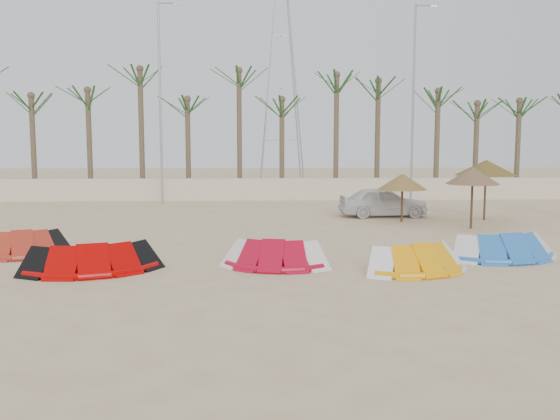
{
  "coord_description": "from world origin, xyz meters",
  "views": [
    {
      "loc": [
        -0.85,
        -14.82,
        3.77
      ],
      "look_at": [
        0.0,
        6.0,
        1.3
      ],
      "focal_mm": 40.0,
      "sensor_mm": 36.0,
      "label": 1
    }
  ],
  "objects_px": {
    "car": "(383,202)",
    "kite_red_mid": "(95,255)",
    "kite_red_left": "(26,242)",
    "parasol_mid": "(473,176)",
    "parasol_right": "(486,168)",
    "kite_red_right": "(274,252)",
    "parasol_left": "(402,182)",
    "kite_orange": "(416,256)",
    "kite_blue": "(502,245)"
  },
  "relations": [
    {
      "from": "kite_red_mid",
      "to": "kite_orange",
      "type": "relative_size",
      "value": 1.19
    },
    {
      "from": "car",
      "to": "parasol_left",
      "type": "bearing_deg",
      "value": -167.68
    },
    {
      "from": "kite_red_left",
      "to": "kite_red_right",
      "type": "bearing_deg",
      "value": -14.47
    },
    {
      "from": "kite_blue",
      "to": "parasol_left",
      "type": "bearing_deg",
      "value": 97.93
    },
    {
      "from": "parasol_left",
      "to": "parasol_mid",
      "type": "height_order",
      "value": "parasol_mid"
    },
    {
      "from": "kite_red_right",
      "to": "kite_red_mid",
      "type": "bearing_deg",
      "value": -176.13
    },
    {
      "from": "kite_blue",
      "to": "kite_orange",
      "type": "bearing_deg",
      "value": -150.92
    },
    {
      "from": "kite_red_mid",
      "to": "kite_blue",
      "type": "xyz_separation_m",
      "value": [
        12.21,
        1.27,
        -0.0
      ]
    },
    {
      "from": "parasol_left",
      "to": "parasol_mid",
      "type": "xyz_separation_m",
      "value": [
        2.38,
        -2.13,
        0.39
      ]
    },
    {
      "from": "parasol_left",
      "to": "parasol_right",
      "type": "height_order",
      "value": "parasol_right"
    },
    {
      "from": "car",
      "to": "kite_orange",
      "type": "bearing_deg",
      "value": 170.3
    },
    {
      "from": "parasol_mid",
      "to": "car",
      "type": "height_order",
      "value": "parasol_mid"
    },
    {
      "from": "car",
      "to": "kite_red_left",
      "type": "bearing_deg",
      "value": 121.7
    },
    {
      "from": "kite_red_mid",
      "to": "kite_blue",
      "type": "height_order",
      "value": "same"
    },
    {
      "from": "kite_red_right",
      "to": "kite_orange",
      "type": "relative_size",
      "value": 0.96
    },
    {
      "from": "car",
      "to": "parasol_mid",
      "type": "bearing_deg",
      "value": -146.37
    },
    {
      "from": "parasol_right",
      "to": "car",
      "type": "distance_m",
      "value": 4.85
    },
    {
      "from": "parasol_left",
      "to": "kite_blue",
      "type": "bearing_deg",
      "value": -82.07
    },
    {
      "from": "kite_red_mid",
      "to": "parasol_left",
      "type": "xyz_separation_m",
      "value": [
        11.04,
        9.63,
        1.37
      ]
    },
    {
      "from": "parasol_left",
      "to": "parasol_mid",
      "type": "bearing_deg",
      "value": -41.84
    },
    {
      "from": "parasol_left",
      "to": "car",
      "type": "bearing_deg",
      "value": 104.74
    },
    {
      "from": "parasol_mid",
      "to": "kite_red_right",
      "type": "bearing_deg",
      "value": -139.35
    },
    {
      "from": "kite_red_mid",
      "to": "parasol_mid",
      "type": "bearing_deg",
      "value": 29.22
    },
    {
      "from": "car",
      "to": "kite_red_mid",
      "type": "bearing_deg",
      "value": 134.78
    },
    {
      "from": "parasol_right",
      "to": "car",
      "type": "bearing_deg",
      "value": 162.86
    },
    {
      "from": "parasol_mid",
      "to": "kite_red_mid",
      "type": "bearing_deg",
      "value": -150.78
    },
    {
      "from": "kite_orange",
      "to": "kite_red_mid",
      "type": "bearing_deg",
      "value": 176.94
    },
    {
      "from": "car",
      "to": "parasol_right",
      "type": "bearing_deg",
      "value": -109.56
    },
    {
      "from": "kite_red_mid",
      "to": "kite_orange",
      "type": "xyz_separation_m",
      "value": [
        9.05,
        -0.48,
        -0.0
      ]
    },
    {
      "from": "kite_red_left",
      "to": "car",
      "type": "relative_size",
      "value": 0.8
    },
    {
      "from": "kite_red_mid",
      "to": "parasol_right",
      "type": "distance_m",
      "value": 18.11
    },
    {
      "from": "kite_orange",
      "to": "parasol_right",
      "type": "distance_m",
      "value": 12.24
    },
    {
      "from": "parasol_mid",
      "to": "car",
      "type": "relative_size",
      "value": 0.62
    },
    {
      "from": "kite_red_left",
      "to": "kite_red_mid",
      "type": "bearing_deg",
      "value": -40.48
    },
    {
      "from": "kite_orange",
      "to": "kite_blue",
      "type": "bearing_deg",
      "value": 29.08
    },
    {
      "from": "parasol_mid",
      "to": "car",
      "type": "xyz_separation_m",
      "value": [
        -2.85,
        3.91,
        -1.47
      ]
    },
    {
      "from": "kite_blue",
      "to": "car",
      "type": "distance_m",
      "value": 10.28
    },
    {
      "from": "kite_blue",
      "to": "parasol_right",
      "type": "xyz_separation_m",
      "value": [
        2.72,
        8.8,
        1.95
      ]
    },
    {
      "from": "kite_orange",
      "to": "parasol_left",
      "type": "relative_size",
      "value": 1.55
    },
    {
      "from": "parasol_mid",
      "to": "kite_blue",
      "type": "bearing_deg",
      "value": -101.0
    },
    {
      "from": "kite_red_left",
      "to": "kite_red_mid",
      "type": "height_order",
      "value": "same"
    },
    {
      "from": "kite_red_left",
      "to": "kite_orange",
      "type": "relative_size",
      "value": 0.97
    },
    {
      "from": "kite_red_mid",
      "to": "car",
      "type": "xyz_separation_m",
      "value": [
        10.57,
        11.41,
        0.28
      ]
    },
    {
      "from": "kite_red_right",
      "to": "parasol_right",
      "type": "height_order",
      "value": "parasol_right"
    },
    {
      "from": "kite_blue",
      "to": "parasol_mid",
      "type": "height_order",
      "value": "parasol_mid"
    },
    {
      "from": "kite_blue",
      "to": "parasol_right",
      "type": "bearing_deg",
      "value": 72.85
    },
    {
      "from": "kite_blue",
      "to": "parasol_left",
      "type": "relative_size",
      "value": 1.66
    },
    {
      "from": "kite_red_right",
      "to": "kite_orange",
      "type": "height_order",
      "value": "same"
    },
    {
      "from": "parasol_right",
      "to": "car",
      "type": "relative_size",
      "value": 0.66
    },
    {
      "from": "kite_red_mid",
      "to": "parasol_left",
      "type": "height_order",
      "value": "parasol_left"
    }
  ]
}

